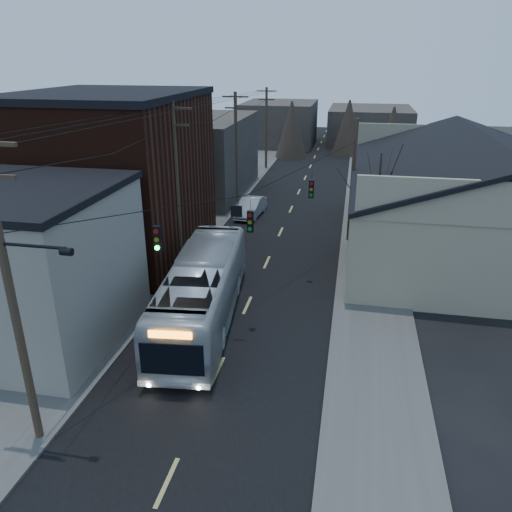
# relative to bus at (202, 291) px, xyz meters

# --- Properties ---
(road_surface) EXTENTS (9.00, 110.00, 0.02)m
(road_surface) POSITION_rel_bus_xyz_m (1.79, 18.09, -1.67)
(road_surface) COLOR black
(road_surface) RESTS_ON ground
(sidewalk_left) EXTENTS (4.00, 110.00, 0.12)m
(sidewalk_left) POSITION_rel_bus_xyz_m (-4.71, 18.09, -1.62)
(sidewalk_left) COLOR #474744
(sidewalk_left) RESTS_ON ground
(sidewalk_right) EXTENTS (4.00, 110.00, 0.12)m
(sidewalk_right) POSITION_rel_bus_xyz_m (8.29, 18.09, -1.62)
(sidewalk_right) COLOR #474744
(sidewalk_right) RESTS_ON ground
(building_clapboard) EXTENTS (8.00, 8.00, 7.00)m
(building_clapboard) POSITION_rel_bus_xyz_m (-7.21, -2.91, 1.82)
(building_clapboard) COLOR gray
(building_clapboard) RESTS_ON ground
(building_brick) EXTENTS (10.00, 12.00, 10.00)m
(building_brick) POSITION_rel_bus_xyz_m (-8.21, 8.09, 3.32)
(building_brick) COLOR black
(building_brick) RESTS_ON ground
(building_left_far) EXTENTS (9.00, 14.00, 7.00)m
(building_left_far) POSITION_rel_bus_xyz_m (-7.71, 24.09, 1.82)
(building_left_far) COLOR #37312C
(building_left_far) RESTS_ON ground
(warehouse) EXTENTS (16.16, 20.60, 7.73)m
(warehouse) POSITION_rel_bus_xyz_m (14.79, 13.09, 1.01)
(warehouse) COLOR gray
(warehouse) RESTS_ON ground
(building_far_left) EXTENTS (10.00, 12.00, 6.00)m
(building_far_left) POSITION_rel_bus_xyz_m (-4.21, 53.09, 1.32)
(building_far_left) COLOR #37312C
(building_far_left) RESTS_ON ground
(building_far_right) EXTENTS (12.00, 14.00, 5.00)m
(building_far_right) POSITION_rel_bus_xyz_m (8.79, 58.09, 0.82)
(building_far_right) COLOR #37312C
(building_far_right) RESTS_ON ground
(bare_tree) EXTENTS (0.40, 0.40, 7.20)m
(bare_tree) POSITION_rel_bus_xyz_m (8.29, 8.09, 1.92)
(bare_tree) COLOR black
(bare_tree) RESTS_ON ground
(utility_lines) EXTENTS (11.24, 45.28, 10.50)m
(utility_lines) POSITION_rel_bus_xyz_m (-1.33, 12.23, 3.27)
(utility_lines) COLOR #382B1E
(utility_lines) RESTS_ON ground
(bus) EXTENTS (4.06, 12.31, 3.36)m
(bus) POSITION_rel_bus_xyz_m (0.00, 0.00, 0.00)
(bus) COLOR #B0B7BD
(bus) RESTS_ON ground
(parked_car) EXTENTS (1.97, 4.68, 1.50)m
(parked_car) POSITION_rel_bus_xyz_m (-1.21, 17.58, -0.93)
(parked_car) COLOR #9DA0A4
(parked_car) RESTS_ON ground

